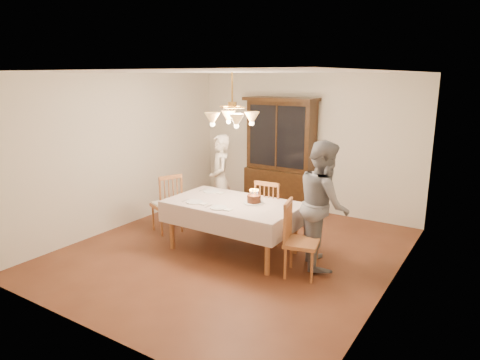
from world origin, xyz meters
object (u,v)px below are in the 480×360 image
Objects in this scene: china_hutch at (280,157)px; elderly_woman at (220,180)px; birthday_cake at (254,199)px; chair_far_side at (271,214)px; dining_table at (233,207)px.

elderly_woman is (-0.46, -1.35, -0.25)m from china_hutch.
china_hutch reaches higher than elderly_woman.
chair_far_side is at bearing 90.63° from birthday_cake.
elderly_woman is 1.38m from birthday_cake.
dining_table is at bearing -113.16° from chair_far_side.
birthday_cake is (1.14, -0.78, 0.02)m from elderly_woman.
elderly_woman reaches higher than chair_far_side.
elderly_woman is at bearing 145.70° from birthday_cake.
dining_table is at bearing -0.60° from elderly_woman.
birthday_cake is at bearing 11.67° from elderly_woman.
china_hutch is 1.45m from elderly_woman.
china_hutch is at bearing 107.73° from birthday_cake.
elderly_woman is at bearing 133.42° from dining_table.
china_hutch reaches higher than dining_table.
dining_table is 0.34m from birthday_cake.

